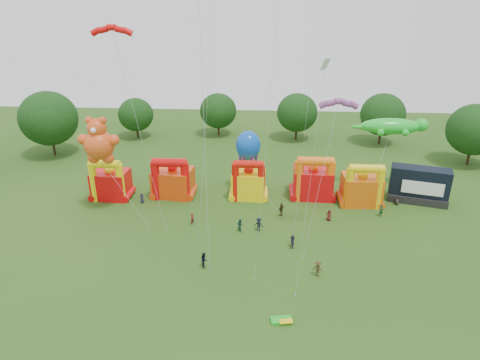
# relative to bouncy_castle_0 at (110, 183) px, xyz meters

# --- Properties ---
(ground) EXTENTS (160.00, 160.00, 0.00)m
(ground) POSITION_rel_bouncy_castle_0_xyz_m (20.89, -26.32, -2.43)
(ground) COLOR #244A15
(ground) RESTS_ON ground
(tree_ring) EXTENTS (124.54, 126.65, 12.07)m
(tree_ring) POSITION_rel_bouncy_castle_0_xyz_m (19.70, -25.71, 3.83)
(tree_ring) COLOR #352314
(tree_ring) RESTS_ON ground
(bouncy_castle_0) EXTENTS (5.29, 4.36, 6.40)m
(bouncy_castle_0) POSITION_rel_bouncy_castle_0_xyz_m (0.00, 0.00, 0.00)
(bouncy_castle_0) COLOR red
(bouncy_castle_0) RESTS_ON ground
(bouncy_castle_1) EXTENTS (6.14, 5.20, 6.43)m
(bouncy_castle_1) POSITION_rel_bouncy_castle_0_xyz_m (9.01, 1.29, 0.00)
(bouncy_castle_1) COLOR red
(bouncy_castle_1) RESTS_ON ground
(bouncy_castle_2) EXTENTS (5.00, 4.10, 6.28)m
(bouncy_castle_2) POSITION_rel_bouncy_castle_0_xyz_m (20.31, 1.30, -0.04)
(bouncy_castle_2) COLOR yellow
(bouncy_castle_2) RESTS_ON ground
(bouncy_castle_3) EXTENTS (5.89, 4.79, 6.85)m
(bouncy_castle_3) POSITION_rel_bouncy_castle_0_xyz_m (29.79, 2.11, 0.15)
(bouncy_castle_3) COLOR red
(bouncy_castle_3) RESTS_ON ground
(bouncy_castle_4) EXTENTS (5.49, 4.47, 6.58)m
(bouncy_castle_4) POSITION_rel_bouncy_castle_0_xyz_m (36.54, 0.26, 0.06)
(bouncy_castle_4) COLOR #D4580B
(bouncy_castle_4) RESTS_ON ground
(stage_trailer) EXTENTS (8.62, 5.06, 5.21)m
(stage_trailer) POSITION_rel_bouncy_castle_0_xyz_m (44.98, 1.65, 0.08)
(stage_trailer) COLOR black
(stage_trailer) RESTS_ON ground
(teddy_bear_kite) EXTENTS (9.47, 5.79, 13.69)m
(teddy_bear_kite) POSITION_rel_bouncy_castle_0_xyz_m (3.20, -5.65, 3.32)
(teddy_bear_kite) COLOR #E34E19
(teddy_bear_kite) RESTS_ON ground
(gecko_kite) EXTENTS (11.73, 10.13, 11.20)m
(gecko_kite) POSITION_rel_bouncy_castle_0_xyz_m (39.43, 3.19, 3.06)
(gecko_kite) COLOR green
(gecko_kite) RESTS_ON ground
(octopus_kite) EXTENTS (6.21, 8.94, 9.45)m
(octopus_kite) POSITION_rel_bouncy_castle_0_xyz_m (21.49, 2.01, 1.29)
(octopus_kite) COLOR blue
(octopus_kite) RESTS_ON ground
(parafoil_kites) EXTENTS (29.65, 11.12, 29.87)m
(parafoil_kites) POSITION_rel_bouncy_castle_0_xyz_m (17.03, -10.97, 10.02)
(parafoil_kites) COLOR red
(parafoil_kites) RESTS_ON ground
(diamond_kites) EXTENTS (14.27, 17.11, 34.00)m
(diamond_kites) POSITION_rel_bouncy_castle_0_xyz_m (23.12, -12.30, 12.03)
(diamond_kites) COLOR #CE4509
(diamond_kites) RESTS_ON ground
(folded_kite_bundle) EXTENTS (2.14, 1.35, 0.31)m
(folded_kite_bundle) POSITION_rel_bouncy_castle_0_xyz_m (24.58, -24.87, -2.29)
(folded_kite_bundle) COLOR green
(folded_kite_bundle) RESTS_ON ground
(spectator_0) EXTENTS (0.85, 0.68, 1.52)m
(spectator_0) POSITION_rel_bouncy_castle_0_xyz_m (4.98, -1.49, -1.67)
(spectator_0) COLOR #252137
(spectator_0) RESTS_ON ground
(spectator_1) EXTENTS (0.65, 0.70, 1.60)m
(spectator_1) POSITION_rel_bouncy_castle_0_xyz_m (13.32, -7.32, -1.63)
(spectator_1) COLOR maroon
(spectator_1) RESTS_ON ground
(spectator_2) EXTENTS (1.03, 1.05, 1.71)m
(spectator_2) POSITION_rel_bouncy_castle_0_xyz_m (19.67, -8.62, -1.58)
(spectator_2) COLOR #173B29
(spectator_2) RESTS_ON ground
(spectator_3) EXTENTS (1.30, 0.95, 1.81)m
(spectator_3) POSITION_rel_bouncy_castle_0_xyz_m (22.06, -8.42, -1.53)
(spectator_3) COLOR black
(spectator_3) RESTS_ON ground
(spectator_4) EXTENTS (1.12, 1.13, 1.91)m
(spectator_4) POSITION_rel_bouncy_castle_0_xyz_m (25.05, -4.16, -1.48)
(spectator_4) COLOR #382C16
(spectator_4) RESTS_ON ground
(spectator_5) EXTENTS (0.53, 1.56, 1.66)m
(spectator_5) POSITION_rel_bouncy_castle_0_xyz_m (26.15, -12.12, -1.60)
(spectator_5) COLOR #252137
(spectator_5) RESTS_ON ground
(spectator_6) EXTENTS (0.91, 0.74, 1.60)m
(spectator_6) POSITION_rel_bouncy_castle_0_xyz_m (31.35, -5.12, -1.63)
(spectator_6) COLOR #4E1616
(spectator_6) RESTS_ON ground
(spectator_7) EXTENTS (0.77, 0.69, 1.76)m
(spectator_7) POSITION_rel_bouncy_castle_0_xyz_m (38.59, -3.48, -1.55)
(spectator_7) COLOR #16391B
(spectator_7) RESTS_ON ground
(spectator_8) EXTENTS (0.82, 0.98, 1.80)m
(spectator_8) POSITION_rel_bouncy_castle_0_xyz_m (16.20, -16.66, -1.53)
(spectator_8) COLOR black
(spectator_8) RESTS_ON ground
(spectator_9) EXTENTS (1.35, 1.14, 1.82)m
(spectator_9) POSITION_rel_bouncy_castle_0_xyz_m (28.59, -17.60, -1.52)
(spectator_9) COLOR #3C3018
(spectator_9) RESTS_ON ground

